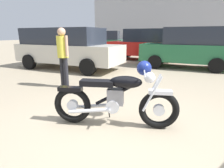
# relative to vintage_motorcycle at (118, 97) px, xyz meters

# --- Properties ---
(ground_plane) EXTENTS (80.00, 80.00, 0.00)m
(ground_plane) POSITION_rel_vintage_motorcycle_xyz_m (0.11, -0.25, -0.49)
(ground_plane) COLOR gray
(vintage_motorcycle) EXTENTS (2.06, 0.80, 1.07)m
(vintage_motorcycle) POSITION_rel_vintage_motorcycle_xyz_m (0.00, 0.00, 0.00)
(vintage_motorcycle) COLOR black
(vintage_motorcycle) RESTS_ON ground_plane
(bystander) EXTENTS (0.44, 0.30, 1.66)m
(bystander) POSITION_rel_vintage_motorcycle_xyz_m (-2.13, 1.61, 0.53)
(bystander) COLOR black
(bystander) RESTS_ON ground_plane
(blue_hatchback_right) EXTENTS (4.03, 2.09, 1.78)m
(blue_hatchback_right) POSITION_rel_vintage_motorcycle_xyz_m (-1.07, 8.16, 0.43)
(blue_hatchback_right) COLOR black
(blue_hatchback_right) RESTS_ON ground_plane
(white_estate_far) EXTENTS (4.83, 2.28, 1.74)m
(white_estate_far) POSITION_rel_vintage_motorcycle_xyz_m (-3.74, 4.22, 0.45)
(white_estate_far) COLOR black
(white_estate_far) RESTS_ON ground_plane
(silver_sedan_mid) EXTENTS (4.94, 2.61, 1.74)m
(silver_sedan_mid) POSITION_rel_vintage_motorcycle_xyz_m (-5.56, 11.01, 0.45)
(silver_sedan_mid) COLOR black
(silver_sedan_mid) RESTS_ON ground_plane
(pale_sedan_back) EXTENTS (4.01, 2.05, 1.78)m
(pale_sedan_back) POSITION_rel_vintage_motorcycle_xyz_m (1.28, 6.19, 0.43)
(pale_sedan_back) COLOR black
(pale_sedan_back) RESTS_ON ground_plane
(industrial_building) EXTENTS (18.41, 14.87, 18.62)m
(industrial_building) POSITION_rel_vintage_motorcycle_xyz_m (-1.74, 28.25, 3.97)
(industrial_building) COLOR #9EA0A8
(industrial_building) RESTS_ON ground_plane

